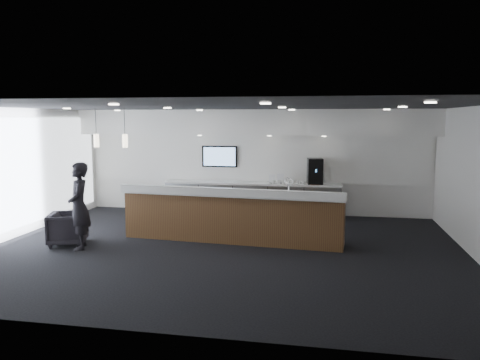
% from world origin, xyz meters
% --- Properties ---
extents(ground, '(10.00, 10.00, 0.00)m').
position_xyz_m(ground, '(0.00, 0.00, 0.00)').
color(ground, black).
rests_on(ground, ground).
extents(ceiling, '(10.00, 8.00, 0.02)m').
position_xyz_m(ceiling, '(0.00, 0.00, 3.00)').
color(ceiling, black).
rests_on(ceiling, back_wall).
extents(back_wall, '(10.00, 0.02, 3.00)m').
position_xyz_m(back_wall, '(0.00, 4.00, 1.50)').
color(back_wall, white).
rests_on(back_wall, ground).
extents(left_wall, '(0.02, 8.00, 3.00)m').
position_xyz_m(left_wall, '(-5.00, 0.00, 1.50)').
color(left_wall, white).
rests_on(left_wall, ground).
extents(soffit_bulkhead, '(10.00, 0.90, 0.70)m').
position_xyz_m(soffit_bulkhead, '(0.00, 3.55, 2.65)').
color(soffit_bulkhead, white).
rests_on(soffit_bulkhead, back_wall).
extents(alcove_panel, '(9.80, 0.06, 1.40)m').
position_xyz_m(alcove_panel, '(0.00, 3.97, 1.60)').
color(alcove_panel, white).
rests_on(alcove_panel, back_wall).
extents(window_blinds_wall, '(0.04, 7.36, 2.55)m').
position_xyz_m(window_blinds_wall, '(-4.96, 0.00, 1.50)').
color(window_blinds_wall, white).
rests_on(window_blinds_wall, left_wall).
extents(back_credenza, '(5.06, 0.66, 0.95)m').
position_xyz_m(back_credenza, '(-0.00, 3.64, 0.48)').
color(back_credenza, '#919599').
rests_on(back_credenza, ground).
extents(wall_tv, '(1.05, 0.08, 0.62)m').
position_xyz_m(wall_tv, '(-1.00, 3.91, 1.65)').
color(wall_tv, black).
rests_on(wall_tv, back_wall).
extents(pendant_left, '(0.12, 0.12, 0.30)m').
position_xyz_m(pendant_left, '(-2.40, 0.80, 2.25)').
color(pendant_left, beige).
rests_on(pendant_left, ceiling).
extents(pendant_right, '(0.12, 0.12, 0.30)m').
position_xyz_m(pendant_right, '(-3.10, 0.80, 2.25)').
color(pendant_right, beige).
rests_on(pendant_right, ceiling).
extents(ceiling_can_lights, '(7.00, 5.00, 0.02)m').
position_xyz_m(ceiling_can_lights, '(0.00, 0.00, 2.97)').
color(ceiling_can_lights, white).
rests_on(ceiling_can_lights, ceiling).
extents(service_counter, '(5.09, 1.21, 1.49)m').
position_xyz_m(service_counter, '(0.03, 0.70, 0.58)').
color(service_counter, brown).
rests_on(service_counter, ground).
extents(coffee_machine, '(0.47, 0.56, 0.71)m').
position_xyz_m(coffee_machine, '(1.78, 3.61, 1.30)').
color(coffee_machine, black).
rests_on(coffee_machine, back_credenza).
extents(info_sign_left, '(0.18, 0.04, 0.25)m').
position_xyz_m(info_sign_left, '(0.59, 3.56, 1.07)').
color(info_sign_left, white).
rests_on(info_sign_left, back_credenza).
extents(info_sign_right, '(0.20, 0.03, 0.27)m').
position_xyz_m(info_sign_right, '(0.83, 3.58, 1.09)').
color(info_sign_right, white).
rests_on(info_sign_right, back_credenza).
extents(armchair, '(1.00, 0.99, 0.72)m').
position_xyz_m(armchair, '(-3.45, -0.27, 0.36)').
color(armchair, black).
rests_on(armchair, ground).
extents(lounge_guest, '(0.69, 0.80, 1.84)m').
position_xyz_m(lounge_guest, '(-3.02, -0.51, 0.92)').
color(lounge_guest, black).
rests_on(lounge_guest, ground).
extents(cup_0, '(0.11, 0.11, 0.10)m').
position_xyz_m(cup_0, '(1.47, 3.54, 1.00)').
color(cup_0, white).
rests_on(cup_0, back_credenza).
extents(cup_1, '(0.15, 0.15, 0.10)m').
position_xyz_m(cup_1, '(1.33, 3.54, 1.00)').
color(cup_1, white).
rests_on(cup_1, back_credenza).
extents(cup_2, '(0.14, 0.14, 0.10)m').
position_xyz_m(cup_2, '(1.19, 3.54, 1.00)').
color(cup_2, white).
rests_on(cup_2, back_credenza).
extents(cup_3, '(0.14, 0.14, 0.10)m').
position_xyz_m(cup_3, '(1.05, 3.54, 1.00)').
color(cup_3, white).
rests_on(cup_3, back_credenza).
extents(cup_4, '(0.15, 0.15, 0.10)m').
position_xyz_m(cup_4, '(0.91, 3.54, 1.00)').
color(cup_4, white).
rests_on(cup_4, back_credenza).
extents(cup_5, '(0.12, 0.12, 0.10)m').
position_xyz_m(cup_5, '(0.77, 3.54, 1.00)').
color(cup_5, white).
rests_on(cup_5, back_credenza).
extents(cup_6, '(0.16, 0.16, 0.10)m').
position_xyz_m(cup_6, '(0.63, 3.54, 1.00)').
color(cup_6, white).
rests_on(cup_6, back_credenza).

